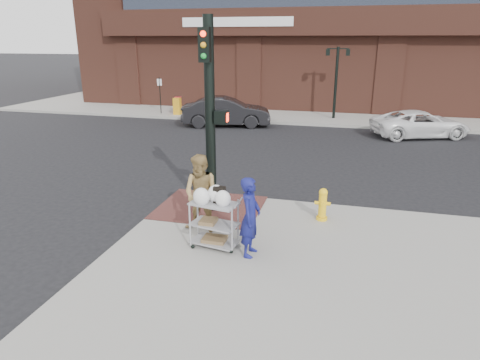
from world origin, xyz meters
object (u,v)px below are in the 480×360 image
(traffic_signal_pole, at_px, (210,112))
(pedestrian_tan, at_px, (202,194))
(woman_blue, at_px, (250,217))
(sedan_dark, at_px, (226,112))
(lamp_post, at_px, (336,75))
(utility_cart, at_px, (214,220))
(minivan_white, at_px, (420,124))
(fire_hydrant, at_px, (323,204))

(traffic_signal_pole, height_order, pedestrian_tan, traffic_signal_pole)
(traffic_signal_pole, distance_m, woman_blue, 3.26)
(pedestrian_tan, relative_size, sedan_dark, 0.40)
(lamp_post, bearing_deg, utility_cart, -95.79)
(lamp_post, xyz_separation_m, minivan_white, (4.28, -3.41, -1.98))
(woman_blue, distance_m, fire_hydrant, 2.69)
(sedan_dark, bearing_deg, minivan_white, -104.89)
(woman_blue, height_order, sedan_dark, woman_blue)
(minivan_white, xyz_separation_m, utility_cart, (-6.04, -13.88, 0.15))
(lamp_post, distance_m, sedan_dark, 6.70)
(traffic_signal_pole, height_order, minivan_white, traffic_signal_pole)
(traffic_signal_pole, bearing_deg, minivan_white, 60.24)
(fire_hydrant, bearing_deg, sedan_dark, 116.87)
(traffic_signal_pole, xyz_separation_m, woman_blue, (1.57, -2.21, -1.81))
(pedestrian_tan, bearing_deg, minivan_white, 68.78)
(woman_blue, distance_m, utility_cart, 0.89)
(woman_blue, relative_size, pedestrian_tan, 0.92)
(pedestrian_tan, relative_size, fire_hydrant, 2.22)
(utility_cart, bearing_deg, lamp_post, 84.21)
(lamp_post, height_order, traffic_signal_pole, traffic_signal_pole)
(sedan_dark, relative_size, minivan_white, 1.04)
(lamp_post, relative_size, utility_cart, 2.82)
(lamp_post, relative_size, fire_hydrant, 4.68)
(sedan_dark, bearing_deg, woman_blue, -175.08)
(utility_cart, bearing_deg, woman_blue, -10.06)
(lamp_post, relative_size, woman_blue, 2.29)
(woman_blue, height_order, pedestrian_tan, pedestrian_tan)
(pedestrian_tan, xyz_separation_m, fire_hydrant, (2.75, 1.39, -0.51))
(traffic_signal_pole, bearing_deg, pedestrian_tan, -81.99)
(woman_blue, xyz_separation_m, fire_hydrant, (1.36, 2.27, -0.44))
(pedestrian_tan, distance_m, minivan_white, 14.70)
(woman_blue, relative_size, utility_cart, 1.23)
(pedestrian_tan, height_order, fire_hydrant, pedestrian_tan)
(pedestrian_tan, bearing_deg, woman_blue, -27.14)
(sedan_dark, xyz_separation_m, fire_hydrant, (6.09, -12.02, -0.20))
(woman_blue, distance_m, minivan_white, 14.96)
(minivan_white, bearing_deg, woman_blue, 139.03)
(lamp_post, distance_m, minivan_white, 5.82)
(pedestrian_tan, distance_m, utility_cart, 0.96)
(utility_cart, height_order, fire_hydrant, utility_cart)
(utility_cart, bearing_deg, fire_hydrant, 43.75)
(sedan_dark, distance_m, fire_hydrant, 13.48)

